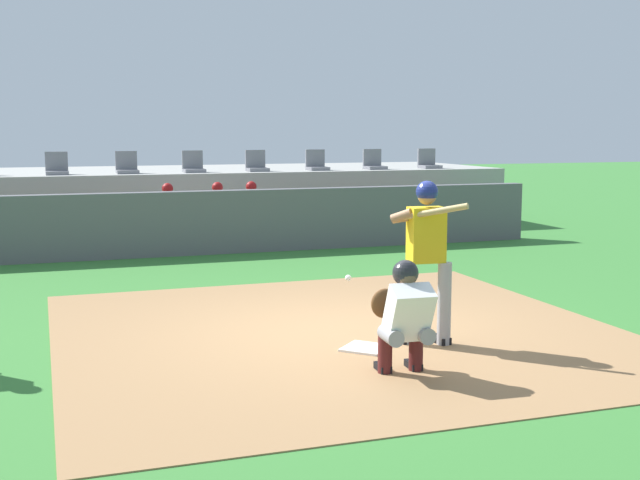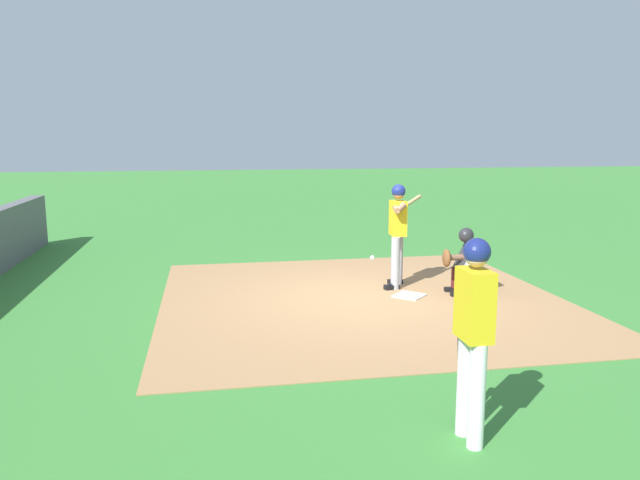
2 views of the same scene
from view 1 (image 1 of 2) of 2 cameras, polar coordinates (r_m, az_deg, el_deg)
The scene contains 18 objects.
ground_plane at distance 9.55m, azimuth 1.37°, elevation -6.49°, with size 80.00×80.00×0.00m, color #387A33.
dirt_infield at distance 9.55m, azimuth 1.37°, elevation -6.46°, with size 6.40×6.40×0.01m, color #9E754C.
home_plate at distance 8.83m, azimuth 3.18°, elevation -7.54°, with size 0.44×0.44×0.02m, color white.
batter_at_plate at distance 8.90m, azimuth 7.36°, elevation -0.81°, with size 0.66×0.78×1.80m.
catcher_crouched at distance 7.84m, azimuth 5.88°, elevation -5.13°, with size 0.50×1.96×1.13m.
dugout_wall at distance 15.62m, azimuth -6.91°, elevation 1.27°, with size 13.00×0.30×1.20m, color #59595E.
dugout_bench at distance 16.64m, azimuth -7.61°, elevation 0.35°, with size 11.80×0.44×0.45m, color olive.
dugout_player_0 at distance 16.29m, azimuth -10.50°, elevation 1.72°, with size 0.49×0.70×1.30m.
dugout_player_1 at distance 16.46m, azimuth -7.07°, elevation 1.85°, with size 0.49×0.70×1.30m.
dugout_player_2 at distance 16.62m, azimuth -4.71°, elevation 1.94°, with size 0.49×0.70×1.30m.
stands_platform at distance 19.91m, azimuth -9.56°, elevation 2.90°, with size 15.00×4.40×1.40m, color #9E9E99.
stadium_seat_2 at distance 18.08m, azimuth -17.92°, elevation 4.80°, with size 0.46×0.46×0.48m.
stadium_seat_3 at distance 18.17m, azimuth -13.34°, elevation 4.98°, with size 0.46×0.46×0.48m.
stadium_seat_4 at distance 18.36m, azimuth -8.84°, elevation 5.12°, with size 0.46×0.46×0.48m.
stadium_seat_5 at distance 18.67m, azimuth -4.45°, elevation 5.23°, with size 0.46×0.46×0.48m.
stadium_seat_6 at distance 19.08m, azimuth -0.23°, elevation 5.31°, with size 0.46×0.46×0.48m.
stadium_seat_7 at distance 19.59m, azimuth 3.79°, elevation 5.35°, with size 0.46×0.46×0.48m.
stadium_seat_8 at distance 20.19m, azimuth 7.59°, elevation 5.37°, with size 0.46×0.46×0.48m.
Camera 1 is at (-3.21, -8.68, 2.35)m, focal length 45.78 mm.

